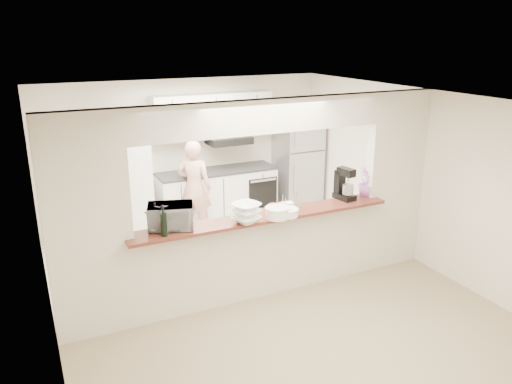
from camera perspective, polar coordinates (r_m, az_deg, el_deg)
floor at (r=6.61m, az=0.74°, el=-11.44°), size 6.00×6.00×0.00m
tile_overlay at (r=7.88m, az=-4.32°, el=-6.42°), size 5.00×2.90×0.01m
partition at (r=6.03m, az=0.79°, el=0.95°), size 5.00×0.15×2.50m
bar_counter at (r=6.35m, az=0.78°, el=-6.92°), size 3.40×0.38×1.09m
kitchen_cabinets at (r=8.54m, az=-8.54°, el=2.28°), size 3.15×0.62×2.25m
refrigerator at (r=9.39m, az=4.77°, el=3.04°), size 0.75×0.70×1.70m
flower_left at (r=5.72m, az=-11.20°, el=-2.77°), size 0.35×0.32×0.33m
wine_bottle_a at (r=5.55m, az=-10.50°, el=-3.65°), size 0.07×0.07×0.36m
wine_bottle_b at (r=5.74m, az=-11.40°, el=-3.09°), size 0.06×0.06×0.32m
toaster_oven at (r=5.76m, az=-9.75°, el=-2.77°), size 0.59×0.48×0.28m
serving_bowls at (r=5.85m, az=-1.11°, el=-2.44°), size 0.40×0.40×0.23m
plate_stack_a at (r=6.01m, az=2.44°, el=-2.37°), size 0.29×0.29×0.13m
plate_stack_b at (r=6.09m, az=3.61°, el=-2.34°), size 0.27×0.27×0.10m
red_bowl at (r=6.29m, az=2.08°, el=-1.73°), size 0.16×0.16×0.07m
tan_bowl at (r=6.35m, az=3.07°, el=-1.60°), size 0.14×0.14×0.07m
utensil_caddy at (r=6.36m, az=4.21°, el=-0.97°), size 0.27×0.19×0.23m
stand_mixer at (r=6.76m, az=10.04°, el=0.79°), size 0.23×0.32×0.43m
flower_right at (r=6.96m, az=12.48°, el=1.14°), size 0.23×0.23×0.39m
person at (r=8.23m, az=-7.06°, el=0.42°), size 0.69×0.65×1.58m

